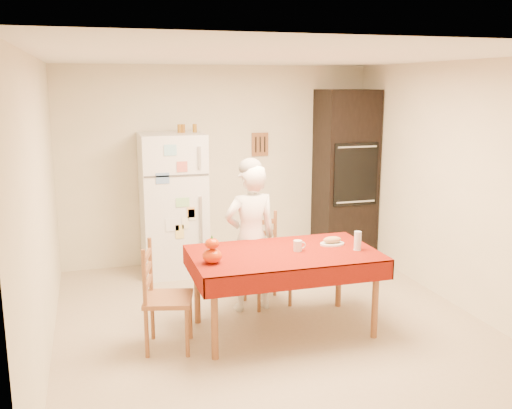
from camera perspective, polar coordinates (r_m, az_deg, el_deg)
name	(u,v)px	position (r m, az deg, el deg)	size (l,w,h in m)	color
floor	(272,326)	(5.58, 1.65, -12.00)	(4.50, 4.50, 0.00)	tan
room_shell	(273,157)	(5.14, 1.76, 4.75)	(4.02, 4.52, 2.51)	beige
refrigerator	(173,204)	(6.94, -8.27, 0.05)	(0.75, 0.74, 1.70)	white
oven_cabinet	(345,175)	(7.59, 8.91, 2.97)	(0.70, 0.62, 2.20)	black
dining_table	(284,259)	(5.26, 2.79, -5.49)	(1.70, 1.00, 0.76)	brown
chair_far	(265,256)	(5.99, 0.86, -5.12)	(0.48, 0.46, 0.95)	brown
chair_left	(161,293)	(5.02, -9.51, -8.71)	(0.49, 0.50, 0.95)	brown
seated_woman	(251,238)	(5.73, -0.54, -3.37)	(0.55, 0.36, 1.50)	white
coffee_mug	(298,246)	(5.26, 4.19, -4.14)	(0.08, 0.08, 0.10)	silver
pumpkin_lower	(212,256)	(4.91, -4.40, -5.15)	(0.17, 0.17, 0.13)	red
pumpkin_upper	(212,244)	(4.88, -4.42, -3.92)	(0.12, 0.12, 0.09)	#C75204
wine_glass	(358,241)	(5.35, 10.13, -3.59)	(0.07, 0.07, 0.18)	silver
bread_plate	(332,244)	(5.51, 7.62, -3.91)	(0.24, 0.24, 0.02)	white
bread_loaf	(332,240)	(5.50, 7.63, -3.51)	(0.18, 0.10, 0.06)	#996F4B
spice_jar_left	(180,129)	(6.88, -7.65, 7.54)	(0.05, 0.05, 0.10)	#905D1A
spice_jar_mid	(183,128)	(6.88, -7.31, 7.55)	(0.05, 0.05, 0.10)	brown
spice_jar_right	(195,128)	(6.91, -6.15, 7.60)	(0.05, 0.05, 0.10)	#8E5F19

